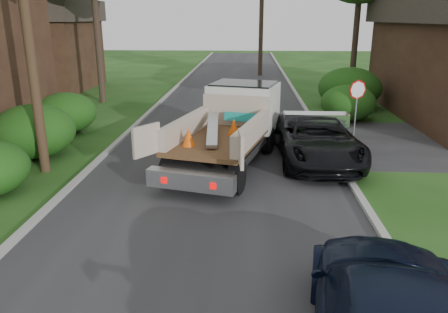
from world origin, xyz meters
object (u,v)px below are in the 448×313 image
at_px(utility_pole, 24,1).
at_px(black_pickup, 316,139).
at_px(house_left_far, 36,44).
at_px(stop_sign, 357,98).
at_px(flatbed_truck, 234,120).

relative_size(utility_pole, black_pickup, 1.79).
bearing_deg(black_pickup, utility_pole, -171.96).
bearing_deg(black_pickup, house_left_far, 135.18).
xyz_separation_m(utility_pole, house_left_far, (-8.02, 17.02, -2.12)).
height_order(stop_sign, house_left_far, house_left_far).
distance_m(stop_sign, black_pickup, 3.17).
distance_m(flatbed_truck, black_pickup, 2.89).
bearing_deg(house_left_far, black_pickup, -42.37).
height_order(house_left_far, black_pickup, house_left_far).
bearing_deg(house_left_far, utility_pole, -64.77).
bearing_deg(utility_pole, house_left_far, 115.23).
relative_size(house_left_far, black_pickup, 1.35).
bearing_deg(stop_sign, flatbed_truck, -154.47).
height_order(stop_sign, utility_pole, utility_pole).
bearing_deg(flatbed_truck, house_left_far, 147.31).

